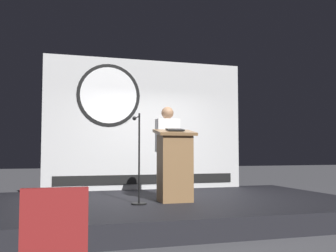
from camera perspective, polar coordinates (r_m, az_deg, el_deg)
ground_plane at (r=6.88m, az=0.43°, el=-13.16°), size 40.00×40.00×0.00m
stage_platform at (r=6.86m, az=0.43°, el=-11.93°), size 6.40×4.00×0.30m
banner_display at (r=8.59m, az=-3.38°, el=0.34°), size 4.41×0.12×2.85m
podium at (r=6.48m, az=1.01°, el=-5.77°), size 0.64×0.50×1.22m
speaker_person at (r=6.94m, az=-0.08°, el=-3.72°), size 0.40×0.26×1.63m
microphone_stand at (r=6.23m, az=-4.37°, el=-6.71°), size 0.24×0.55×1.43m
audience_chair_left at (r=2.94m, az=-16.36°, el=-16.16°), size 0.44×0.45×0.89m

